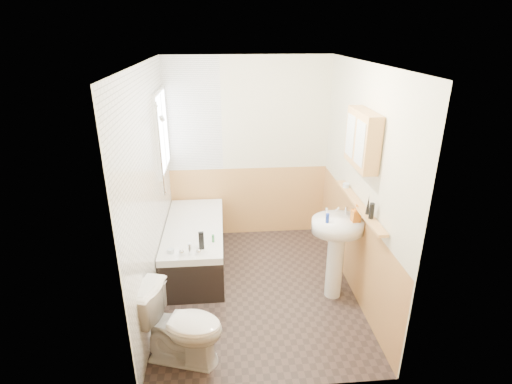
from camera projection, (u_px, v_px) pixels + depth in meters
floor at (257, 288)px, 4.64m from camera, size 2.80×2.80×0.00m
ceiling at (257, 64)px, 3.69m from camera, size 2.80×2.80×0.00m
wall_back at (248, 150)px, 5.47m from camera, size 2.20×0.02×2.50m
wall_front at (275, 261)px, 2.87m from camera, size 2.20×0.02×2.50m
wall_left at (149, 192)px, 4.08m from camera, size 0.02×2.80×2.50m
wall_right at (361, 185)px, 4.26m from camera, size 0.02×2.80×2.50m
wainscot_right at (352, 247)px, 4.54m from camera, size 0.01×2.80×1.00m
wainscot_front at (273, 341)px, 3.18m from camera, size 2.20×0.01×1.00m
wainscot_back at (249, 201)px, 5.73m from camera, size 2.20×0.01×1.00m
tile_cladding_left at (152, 192)px, 4.08m from camera, size 0.01×2.80×2.50m
tile_return_back at (192, 115)px, 5.20m from camera, size 0.75×0.01×1.50m
window at (163, 131)px, 4.81m from camera, size 0.03×0.79×0.99m
bathtub at (195, 245)px, 4.99m from camera, size 0.70×1.59×0.70m
shower_riser at (161, 142)px, 4.46m from camera, size 0.10×0.07×1.10m
toilet at (182, 326)px, 3.52m from camera, size 0.85×0.63×0.74m
sink at (337, 242)px, 4.28m from camera, size 0.56×0.45×1.07m
pine_shelf at (359, 205)px, 4.13m from camera, size 0.10×1.36×0.03m
medicine_cabinet at (362, 139)px, 3.88m from camera, size 0.16×0.61×0.55m
foam_can at (372, 211)px, 3.77m from camera, size 0.05×0.05×0.16m
green_bottle at (368, 205)px, 3.86m from camera, size 0.04×0.04×0.20m
black_jar at (346, 185)px, 4.54m from camera, size 0.08×0.08×0.05m
soap_bottle at (356, 217)px, 4.11m from camera, size 0.10×0.19×0.09m
clear_bottle at (327, 218)px, 4.08m from camera, size 0.05×0.05×0.10m
blue_gel at (201, 241)px, 4.33m from camera, size 0.06×0.04×0.20m
cream_jar at (171, 251)px, 4.28m from camera, size 0.08×0.08×0.05m
orange_bottle at (213, 238)px, 4.49m from camera, size 0.04×0.04×0.09m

